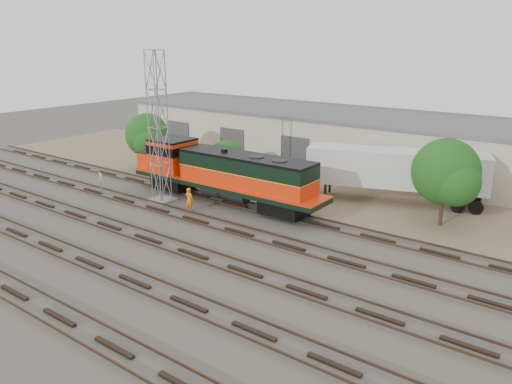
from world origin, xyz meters
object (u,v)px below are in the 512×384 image
Objects in this scene: signal_tower at (158,131)px; worker at (189,200)px; semi_trailer at (400,170)px; locomotive at (222,173)px.

signal_tower reaches higher than worker.
semi_trailer reaches higher than worker.
signal_tower is 19.14m from semi_trailer.
locomotive is 5.88m from signal_tower.
semi_trailer is at bearing -140.15° from worker.
signal_tower is 6.01m from worker.
signal_tower is (-4.03, -2.74, 3.30)m from locomotive.
signal_tower is 6.22× the size of worker.
signal_tower reaches higher than locomotive.
worker is at bearing -154.09° from semi_trailer.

